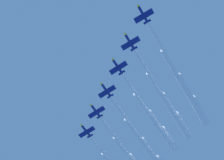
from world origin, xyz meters
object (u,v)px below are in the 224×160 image
jet_lead (186,90)px  jet_port_mid (150,151)px  jet_port_inner (170,107)px  jet_starboard_inner (156,122)px

jet_lead → jet_port_mid: 43.09m
jet_port_inner → jet_starboard_inner: (-10.44, 5.72, 0.14)m
jet_lead → jet_port_mid: bearing=141.4°
jet_starboard_inner → jet_port_mid: 19.97m
jet_port_inner → jet_port_mid: (-22.55, 21.59, -0.47)m
jet_starboard_inner → jet_port_mid: size_ratio=0.86×
jet_port_inner → jet_starboard_inner: size_ratio=1.07×
jet_starboard_inner → jet_lead: bearing=-27.1°
jet_starboard_inner → jet_port_mid: (-12.11, 15.87, -0.61)m
jet_lead → jet_port_mid: (-33.66, 26.89, -0.83)m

